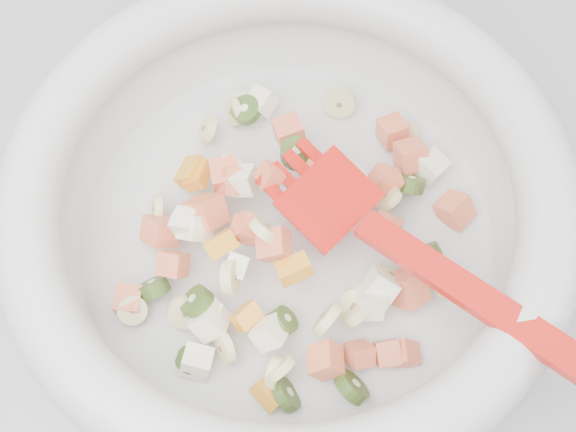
{
  "coord_description": "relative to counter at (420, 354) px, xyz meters",
  "views": [
    {
      "loc": [
        -0.19,
        1.18,
        1.45
      ],
      "look_at": [
        -0.19,
        1.42,
        0.95
      ],
      "focal_mm": 45.0,
      "sensor_mm": 36.0,
      "label": 1
    }
  ],
  "objects": [
    {
      "name": "mixing_bowl",
      "position": [
        -0.19,
        -0.03,
        0.51
      ],
      "size": [
        0.43,
        0.43,
        0.13
      ],
      "color": "silver",
      "rests_on": "counter"
    },
    {
      "name": "counter",
      "position": [
        0.0,
        0.0,
        0.0
      ],
      "size": [
        2.0,
        0.6,
        0.9
      ],
      "primitive_type": "cube",
      "color": "#9C9CA1",
      "rests_on": "ground"
    }
  ]
}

